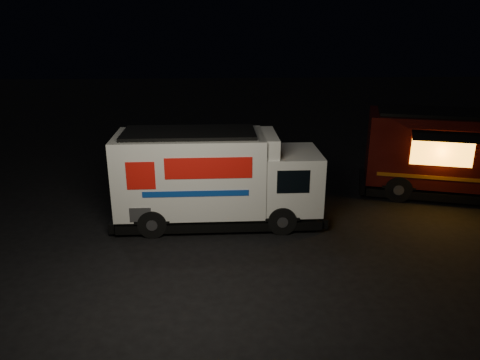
% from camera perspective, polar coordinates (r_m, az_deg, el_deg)
% --- Properties ---
extents(ground, '(80.00, 80.00, 0.00)m').
position_cam_1_polar(ground, '(14.08, -0.19, -7.70)').
color(ground, black).
rests_on(ground, ground).
extents(white_truck, '(6.78, 2.37, 3.07)m').
position_cam_1_polar(white_truck, '(14.95, -2.60, 0.31)').
color(white_truck, silver).
rests_on(white_truck, ground).
extents(red_truck, '(7.27, 4.30, 3.19)m').
position_cam_1_polar(red_truck, '(19.00, 25.03, 2.81)').
color(red_truck, '#390C0A').
rests_on(red_truck, ground).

